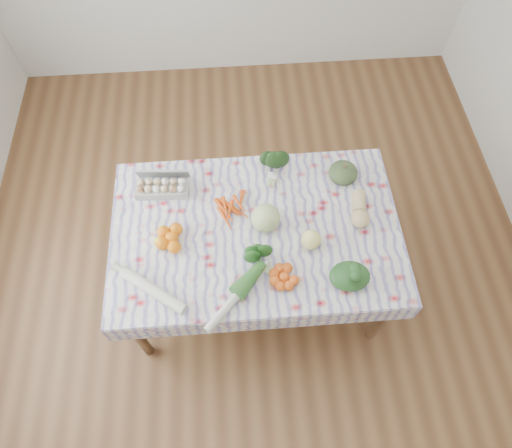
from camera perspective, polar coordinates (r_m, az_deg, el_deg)
name	(u,v)px	position (r m, az deg, el deg)	size (l,w,h in m)	color
ground	(256,282)	(3.29, 0.00, -7.21)	(4.50, 4.50, 0.00)	brown
dining_table	(256,236)	(2.68, 0.00, -1.53)	(1.60, 1.00, 0.75)	brown
tablecloth	(256,230)	(2.61, 0.00, -0.71)	(1.66, 1.06, 0.01)	silver
egg_carton	(162,189)	(2.76, -11.69, 4.36)	(0.31, 0.12, 0.08)	#A0A09C
carrot_bunch	(232,210)	(2.66, -3.02, 1.81)	(0.21, 0.19, 0.04)	#E14E10
kale_bunch	(274,167)	(2.77, 2.29, 7.15)	(0.16, 0.14, 0.14)	#183412
kabocha_squash	(343,173)	(2.80, 10.84, 6.33)	(0.17, 0.17, 0.11)	#3B4E29
cabbage	(266,218)	(2.55, 1.20, 0.75)	(0.16, 0.16, 0.16)	#B8CA7E
butternut_squash	(360,209)	(2.68, 12.87, 1.88)	(0.11, 0.23, 0.11)	tan
orange_cluster	(172,238)	(2.58, -10.50, -1.70)	(0.24, 0.24, 0.08)	orange
broccoli	(259,259)	(2.46, 0.32, -4.37)	(0.14, 0.14, 0.10)	#1E511A
mandarin_cluster	(284,277)	(2.45, 3.52, -6.57)	(0.19, 0.19, 0.06)	#E05816
grapefruit	(311,240)	(2.53, 6.90, -1.95)	(0.11, 0.11, 0.11)	#F0E578
spinach_bag	(350,276)	(2.47, 11.64, -6.39)	(0.22, 0.17, 0.10)	#193815
daikon	(153,290)	(2.47, -12.76, -8.08)	(0.06, 0.06, 0.43)	silver
leek	(235,298)	(2.40, -2.64, -9.17)	(0.05, 0.05, 0.45)	beige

